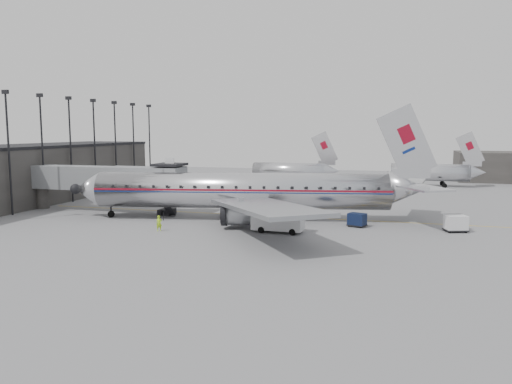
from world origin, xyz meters
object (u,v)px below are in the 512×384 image
service_van (279,220)px  ramp_worker (159,223)px  baggage_cart_white (456,223)px  airliner (249,191)px  baggage_cart_navy (357,220)px

service_van → ramp_worker: service_van is taller
baggage_cart_white → airliner: bearing=159.1°
airliner → baggage_cart_navy: 12.89m
baggage_cart_white → ramp_worker: size_ratio=1.57×
baggage_cart_navy → service_van: bearing=-125.2°
airliner → service_van: (5.06, -6.45, -2.10)m
service_van → baggage_cart_navy: bearing=38.4°
ramp_worker → airliner: bearing=18.9°
baggage_cart_white → ramp_worker: bearing=177.2°
ramp_worker → baggage_cart_white: bearing=-18.5°
service_van → ramp_worker: bearing=-164.1°
airliner → service_van: size_ratio=7.91×
service_van → baggage_cart_navy: (7.51, 5.29, -0.51)m
service_van → baggage_cart_navy: size_ratio=2.39×
service_van → airliner: bearing=131.3°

